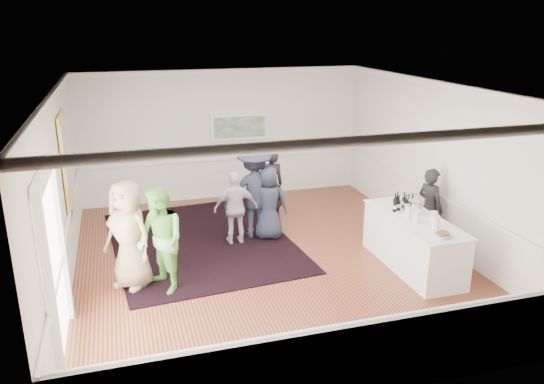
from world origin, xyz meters
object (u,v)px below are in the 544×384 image
object	(u,v)px
bartender	(430,208)
guest_green	(160,240)
guest_dark_b	(271,185)
serving_table	(413,242)
guest_tan	(128,235)
ice_bucket	(415,207)
guest_lilac	(236,208)
guest_navy	(269,203)
guest_dark_a	(255,191)
nut_bowl	(443,235)

from	to	relation	value
bartender	guest_green	size ratio (longest dim) A/B	0.90
guest_dark_b	serving_table	bearing A→B (deg)	117.75
guest_tan	guest_green	size ratio (longest dim) A/B	1.04
guest_green	ice_bucket	world-z (taller)	guest_green
guest_green	guest_lilac	world-z (taller)	guest_green
guest_tan	guest_dark_b	world-z (taller)	guest_tan
guest_green	guest_navy	distance (m)	2.86
guest_lilac	guest_dark_a	size ratio (longest dim) A/B	0.77
bartender	nut_bowl	xyz separation A→B (m)	(-0.80, -1.62, 0.18)
guest_tan	guest_navy	bearing A→B (deg)	69.75
bartender	guest_navy	xyz separation A→B (m)	(-2.88, 1.33, -0.05)
bartender	guest_navy	bearing A→B (deg)	49.95
guest_navy	guest_dark_a	bearing A→B (deg)	-16.66
nut_bowl	guest_green	bearing A→B (deg)	163.75
serving_table	guest_navy	world-z (taller)	guest_navy
guest_tan	nut_bowl	xyz separation A→B (m)	(4.89, -1.59, 0.06)
bartender	guest_dark_a	world-z (taller)	guest_dark_a
guest_dark_a	guest_navy	bearing A→B (deg)	146.01
guest_lilac	guest_navy	world-z (taller)	guest_navy
guest_green	nut_bowl	size ratio (longest dim) A/B	6.25
guest_tan	guest_navy	world-z (taller)	guest_tan
nut_bowl	guest_dark_b	bearing A→B (deg)	113.60
guest_tan	guest_dark_b	distance (m)	3.96
serving_table	ice_bucket	size ratio (longest dim) A/B	9.05
guest_navy	ice_bucket	size ratio (longest dim) A/B	5.83
bartender	guest_tan	size ratio (longest dim) A/B	0.87
guest_green	guest_lilac	bearing A→B (deg)	109.71
serving_table	guest_green	xyz separation A→B (m)	(-4.43, 0.39, 0.42)
guest_green	nut_bowl	xyz separation A→B (m)	(4.40, -1.28, 0.09)
guest_lilac	ice_bucket	xyz separation A→B (m)	(2.92, -1.77, 0.32)
serving_table	guest_dark_a	bearing A→B (deg)	136.54
ice_bucket	serving_table	bearing A→B (deg)	-117.15
guest_green	guest_navy	xyz separation A→B (m)	(2.32, 1.66, -0.14)
guest_lilac	ice_bucket	size ratio (longest dim) A/B	5.75
guest_green	guest_dark_b	size ratio (longest dim) A/B	1.11
guest_tan	guest_lilac	xyz separation A→B (m)	(2.10, 1.28, -0.19)
guest_tan	guest_dark_b	xyz separation A→B (m)	(3.15, 2.39, -0.13)
bartender	guest_navy	distance (m)	3.17
serving_table	guest_lilac	bearing A→B (deg)	144.96
guest_navy	ice_bucket	bearing A→B (deg)	160.03
guest_tan	guest_dark_a	distance (m)	2.99
bartender	ice_bucket	bearing A→B (deg)	112.91
guest_lilac	guest_green	bearing A→B (deg)	46.49
serving_table	guest_dark_b	size ratio (longest dim) A/B	1.46
guest_green	guest_dark_b	distance (m)	3.79
guest_green	guest_lilac	xyz separation A→B (m)	(1.61, 1.59, -0.15)
ice_bucket	guest_navy	bearing A→B (deg)	140.18
serving_table	guest_dark_b	xyz separation A→B (m)	(-1.77, 3.09, 0.33)
guest_lilac	nut_bowl	xyz separation A→B (m)	(2.79, -2.87, 0.24)
guest_dark_a	guest_navy	xyz separation A→B (m)	(0.25, -0.19, -0.21)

